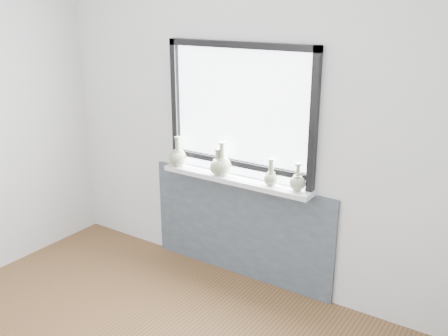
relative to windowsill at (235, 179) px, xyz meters
The scene contains 9 objects.
back_wall 0.43m from the windowsill, 90.00° to the left, with size 3.60×0.02×2.60m, color silver.
apron_panel 0.46m from the windowsill, 90.00° to the left, with size 1.70×0.03×0.86m, color #4E5B67.
windowsill is the anchor object (origin of this frame).
window 0.56m from the windowsill, 90.00° to the left, with size 1.30×0.06×1.05m.
vase_a 0.57m from the windowsill, behind, with size 0.15×0.15×0.25m.
vase_b 0.18m from the windowsill, behind, with size 0.13×0.13×0.21m.
vase_c 0.15m from the windowsill, behind, with size 0.16×0.16×0.28m.
vase_d 0.34m from the windowsill, ahead, with size 0.11×0.11×0.21m.
vase_e 0.55m from the windowsill, ahead, with size 0.12×0.12×0.21m.
Camera 1 is at (2.00, -1.47, 2.22)m, focal length 40.00 mm.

